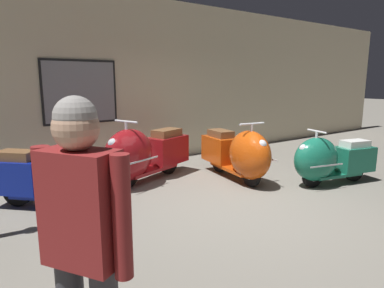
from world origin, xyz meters
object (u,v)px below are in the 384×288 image
at_px(scooter_0, 60,176).
at_px(scooter_3, 328,160).
at_px(visitor_1, 83,237).
at_px(info_stanchion, 76,201).
at_px(scooter_2, 240,154).
at_px(scooter_1, 142,154).

distance_m(scooter_0, scooter_3, 4.22).
relative_size(scooter_0, visitor_1, 0.92).
distance_m(scooter_0, info_stanchion, 1.03).
xyz_separation_m(scooter_0, scooter_2, (2.90, -0.44, 0.01)).
xyz_separation_m(visitor_1, info_stanchion, (0.50, 1.99, -0.53)).
bearing_deg(scooter_1, scooter_3, 123.41).
relative_size(scooter_2, visitor_1, 1.07).
height_order(scooter_1, scooter_2, scooter_1).
relative_size(scooter_1, visitor_1, 1.13).
bearing_deg(scooter_2, scooter_3, 54.04).
height_order(scooter_1, visitor_1, visitor_1).
height_order(scooter_1, info_stanchion, scooter_1).
relative_size(scooter_3, visitor_1, 0.97).
height_order(scooter_2, info_stanchion, scooter_2).
bearing_deg(scooter_1, scooter_2, 129.46).
relative_size(scooter_2, info_stanchion, 1.70).
distance_m(scooter_1, info_stanchion, 2.11).
height_order(scooter_3, info_stanchion, info_stanchion).
height_order(scooter_0, info_stanchion, info_stanchion).
xyz_separation_m(scooter_3, visitor_1, (-4.53, -1.56, 0.54)).
distance_m(scooter_2, info_stanchion, 3.04).
xyz_separation_m(scooter_2, scooter_3, (1.05, -1.02, -0.05)).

